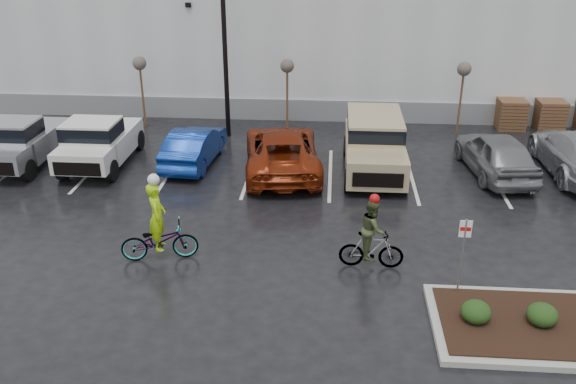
# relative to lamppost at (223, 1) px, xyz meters

# --- Properties ---
(ground) EXTENTS (120.00, 120.00, 0.00)m
(ground) POSITION_rel_lamppost_xyz_m (4.00, -12.00, -5.69)
(ground) COLOR black
(ground) RESTS_ON ground
(warehouse) EXTENTS (60.50, 15.50, 7.20)m
(warehouse) POSITION_rel_lamppost_xyz_m (4.00, 9.99, -2.04)
(warehouse) COLOR silver
(warehouse) RESTS_ON ground
(lamppost) EXTENTS (0.50, 1.00, 9.22)m
(lamppost) POSITION_rel_lamppost_xyz_m (0.00, 0.00, 0.00)
(lamppost) COLOR black
(lamppost) RESTS_ON ground
(sapling_west) EXTENTS (0.60, 0.60, 3.20)m
(sapling_west) POSITION_rel_lamppost_xyz_m (-4.00, 1.00, -2.96)
(sapling_west) COLOR #492B1D
(sapling_west) RESTS_ON ground
(sapling_mid) EXTENTS (0.60, 0.60, 3.20)m
(sapling_mid) POSITION_rel_lamppost_xyz_m (2.50, 1.00, -2.96)
(sapling_mid) COLOR #492B1D
(sapling_mid) RESTS_ON ground
(sapling_east) EXTENTS (0.60, 0.60, 3.20)m
(sapling_east) POSITION_rel_lamppost_xyz_m (10.00, 1.00, -2.96)
(sapling_east) COLOR #492B1D
(sapling_east) RESTS_ON ground
(pallet_stack_a) EXTENTS (1.20, 1.20, 1.35)m
(pallet_stack_a) POSITION_rel_lamppost_xyz_m (12.50, 2.00, -5.01)
(pallet_stack_a) COLOR #492B1D
(pallet_stack_a) RESTS_ON ground
(pallet_stack_b) EXTENTS (1.20, 1.20, 1.35)m
(pallet_stack_b) POSITION_rel_lamppost_xyz_m (14.20, 2.00, -5.01)
(pallet_stack_b) COLOR #492B1D
(pallet_stack_b) RESTS_ON ground
(shrub_a) EXTENTS (0.70, 0.70, 0.52)m
(shrub_a) POSITION_rel_lamppost_xyz_m (8.00, -13.00, -5.27)
(shrub_a) COLOR black
(shrub_a) RESTS_ON curb_island
(shrub_b) EXTENTS (0.70, 0.70, 0.52)m
(shrub_b) POSITION_rel_lamppost_xyz_m (9.50, -13.00, -5.27)
(shrub_b) COLOR black
(shrub_b) RESTS_ON curb_island
(fire_lane_sign) EXTENTS (0.30, 0.05, 2.20)m
(fire_lane_sign) POSITION_rel_lamppost_xyz_m (7.80, -11.80, -4.28)
(fire_lane_sign) COLOR gray
(fire_lane_sign) RESTS_ON ground
(pickup_silver) EXTENTS (2.10, 5.20, 1.96)m
(pickup_silver) POSITION_rel_lamppost_xyz_m (-7.34, -3.61, -4.71)
(pickup_silver) COLOR #B4B5BC
(pickup_silver) RESTS_ON ground
(pickup_white) EXTENTS (2.10, 5.20, 1.96)m
(pickup_white) POSITION_rel_lamppost_xyz_m (-4.31, -3.43, -4.71)
(pickup_white) COLOR silver
(pickup_white) RESTS_ON ground
(car_blue) EXTENTS (1.85, 4.43, 1.42)m
(car_blue) POSITION_rel_lamppost_xyz_m (-0.76, -3.29, -4.97)
(car_blue) COLOR navy
(car_blue) RESTS_ON ground
(car_red) EXTENTS (3.36, 6.05, 1.60)m
(car_red) POSITION_rel_lamppost_xyz_m (2.67, -3.76, -4.89)
(car_red) COLOR maroon
(car_red) RESTS_ON ground
(suv_tan) EXTENTS (2.20, 5.10, 2.06)m
(suv_tan) POSITION_rel_lamppost_xyz_m (6.10, -3.66, -4.66)
(suv_tan) COLOR tan
(suv_tan) RESTS_ON ground
(car_grey) EXTENTS (2.51, 4.95, 1.62)m
(car_grey) POSITION_rel_lamppost_xyz_m (10.58, -3.50, -4.88)
(car_grey) COLOR slate
(car_grey) RESTS_ON ground
(cyclist_hivis) EXTENTS (2.23, 1.19, 2.58)m
(cyclist_hivis) POSITION_rel_lamppost_xyz_m (-0.17, -10.50, -4.90)
(cyclist_hivis) COLOR #3F3F44
(cyclist_hivis) RESTS_ON ground
(cyclist_olive) EXTENTS (1.70, 0.82, 2.20)m
(cyclist_olive) POSITION_rel_lamppost_xyz_m (5.69, -10.50, -4.88)
(cyclist_olive) COLOR #3F3F44
(cyclist_olive) RESTS_ON ground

